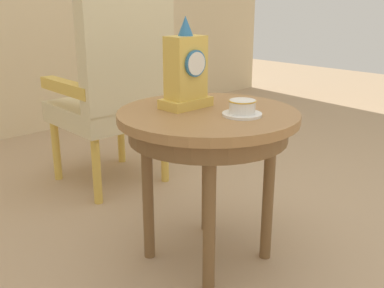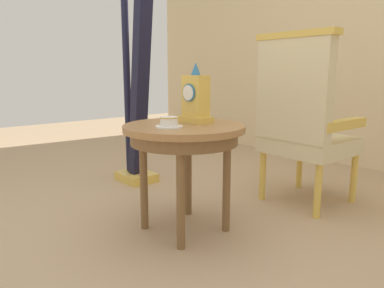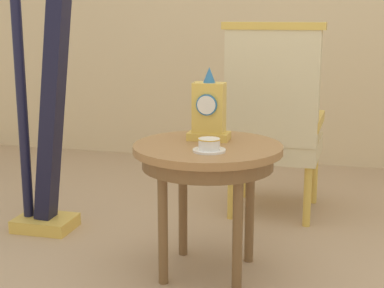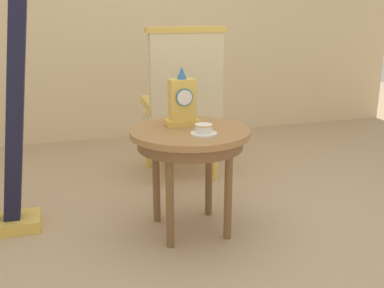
{
  "view_description": "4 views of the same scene",
  "coord_description": "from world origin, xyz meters",
  "px_view_note": "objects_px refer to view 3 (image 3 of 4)",
  "views": [
    {
      "loc": [
        -1.19,
        -1.11,
        1.02
      ],
      "look_at": [
        -0.04,
        0.07,
        0.48
      ],
      "focal_mm": 43.12,
      "sensor_mm": 36.0,
      "label": 1
    },
    {
      "loc": [
        1.52,
        -1.24,
        0.89
      ],
      "look_at": [
        0.09,
        0.0,
        0.52
      ],
      "focal_mm": 34.13,
      "sensor_mm": 36.0,
      "label": 2
    },
    {
      "loc": [
        0.57,
        -2.46,
        1.18
      ],
      "look_at": [
        -0.06,
        -0.02,
        0.62
      ],
      "focal_mm": 54.58,
      "sensor_mm": 36.0,
      "label": 3
    },
    {
      "loc": [
        -0.7,
        -2.34,
        1.24
      ],
      "look_at": [
        0.02,
        0.04,
        0.52
      ],
      "focal_mm": 42.96,
      "sensor_mm": 36.0,
      "label": 4
    }
  ],
  "objects_px": {
    "teacup_left": "(209,146)",
    "harp": "(44,96)",
    "side_table": "(209,161)",
    "armchair": "(274,118)",
    "mantel_clock": "(209,111)"
  },
  "relations": [
    {
      "from": "teacup_left",
      "to": "harp",
      "type": "bearing_deg",
      "value": 156.18
    },
    {
      "from": "side_table",
      "to": "teacup_left",
      "type": "xyz_separation_m",
      "value": [
        0.03,
        -0.13,
        0.1
      ]
    },
    {
      "from": "teacup_left",
      "to": "side_table",
      "type": "bearing_deg",
      "value": 103.81
    },
    {
      "from": "teacup_left",
      "to": "harp",
      "type": "distance_m",
      "value": 1.11
    },
    {
      "from": "harp",
      "to": "armchair",
      "type": "bearing_deg",
      "value": 24.86
    },
    {
      "from": "mantel_clock",
      "to": "side_table",
      "type": "bearing_deg",
      "value": -77.53
    },
    {
      "from": "mantel_clock",
      "to": "armchair",
      "type": "relative_size",
      "value": 0.29
    },
    {
      "from": "teacup_left",
      "to": "mantel_clock",
      "type": "xyz_separation_m",
      "value": [
        -0.05,
        0.23,
        0.11
      ]
    },
    {
      "from": "teacup_left",
      "to": "armchair",
      "type": "distance_m",
      "value": 1.0
    },
    {
      "from": "armchair",
      "to": "harp",
      "type": "bearing_deg",
      "value": -155.14
    },
    {
      "from": "mantel_clock",
      "to": "armchair",
      "type": "distance_m",
      "value": 0.8
    },
    {
      "from": "mantel_clock",
      "to": "harp",
      "type": "bearing_deg",
      "value": 167.31
    },
    {
      "from": "teacup_left",
      "to": "mantel_clock",
      "type": "distance_m",
      "value": 0.26
    },
    {
      "from": "side_table",
      "to": "teacup_left",
      "type": "distance_m",
      "value": 0.17
    },
    {
      "from": "mantel_clock",
      "to": "teacup_left",
      "type": "bearing_deg",
      "value": -76.77
    }
  ]
}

